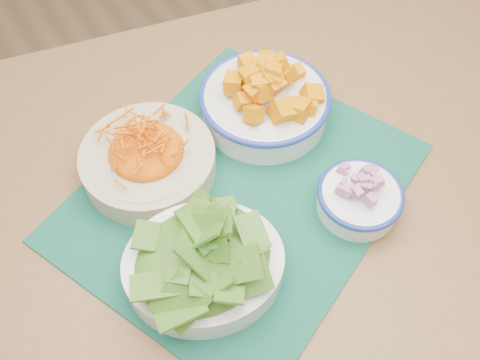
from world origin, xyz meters
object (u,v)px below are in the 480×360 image
at_px(squash_bowl, 265,96).
at_px(lettuce_bowl, 203,258).
at_px(table, 267,203).
at_px(placemat, 240,191).
at_px(onion_bowl, 360,196).
at_px(carrot_bowl, 147,156).

distance_m(squash_bowl, lettuce_bowl, 0.33).
bearing_deg(table, placemat, -165.74).
height_order(placemat, lettuce_bowl, lettuce_bowl).
distance_m(lettuce_bowl, onion_bowl, 0.27).
xyz_separation_m(placemat, carrot_bowl, (-0.11, 0.11, 0.04)).
distance_m(table, lettuce_bowl, 0.25).
bearing_deg(lettuce_bowl, carrot_bowl, 107.12).
bearing_deg(placemat, lettuce_bowl, -163.98).
bearing_deg(squash_bowl, placemat, -136.67).
bearing_deg(table, carrot_bowl, 157.94).
bearing_deg(onion_bowl, lettuce_bowl, 174.36).
relative_size(carrot_bowl, onion_bowl, 1.70).
bearing_deg(lettuce_bowl, placemat, 60.54).
bearing_deg(carrot_bowl, squash_bowl, 0.66).
relative_size(table, carrot_bowl, 5.33).
bearing_deg(carrot_bowl, table, -33.63).
height_order(carrot_bowl, squash_bowl, squash_bowl).
height_order(squash_bowl, onion_bowl, squash_bowl).
bearing_deg(placemat, squash_bowl, 20.09).
distance_m(table, onion_bowl, 0.20).
bearing_deg(squash_bowl, table, -119.62).
xyz_separation_m(lettuce_bowl, onion_bowl, (0.27, -0.03, -0.02)).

